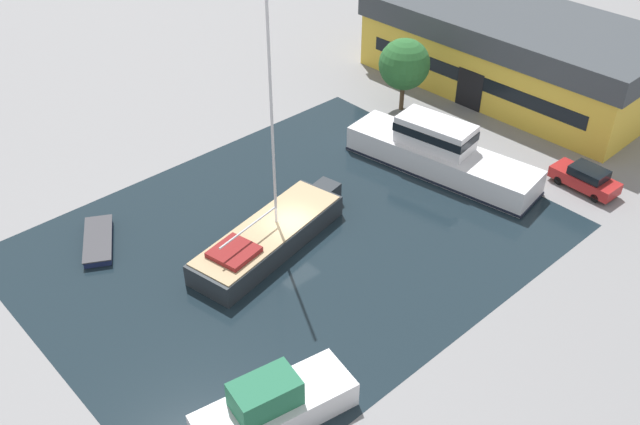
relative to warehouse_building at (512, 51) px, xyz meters
The scene contains 9 objects.
ground_plane 27.76m from the warehouse_building, 82.22° to the right, with size 440.00×440.00×0.00m, color slate.
water_canal 27.76m from the warehouse_building, 82.22° to the right, with size 24.14×30.81×0.01m, color black.
warehouse_building is the anchor object (origin of this frame).
quay_tree_near_building 10.20m from the warehouse_building, 108.99° to the right, with size 4.01×4.01×5.91m.
parked_car 15.83m from the warehouse_building, 35.32° to the right, with size 4.59×2.01×1.65m.
sailboat_moored 28.91m from the warehouse_building, 83.56° to the right, with size 5.35×12.29×15.34m.
motor_cruiser 15.37m from the warehouse_building, 72.34° to the right, with size 14.33×5.71×3.72m.
small_dinghy 36.58m from the warehouse_building, 96.28° to the right, with size 4.83×3.74×0.49m.
cabin_boat 39.11m from the warehouse_building, 70.07° to the right, with size 3.96×7.87×2.79m.
Camera 1 is at (26.40, -21.95, 27.15)m, focal length 40.00 mm.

